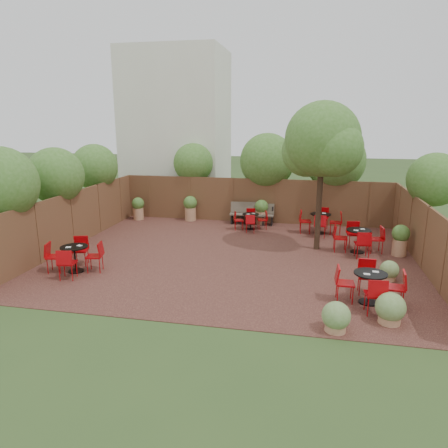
# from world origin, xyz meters

# --- Properties ---
(ground) EXTENTS (80.00, 80.00, 0.00)m
(ground) POSITION_xyz_m (0.00, 0.00, 0.00)
(ground) COLOR #354F23
(ground) RESTS_ON ground
(courtyard_paving) EXTENTS (12.00, 10.00, 0.02)m
(courtyard_paving) POSITION_xyz_m (0.00, 0.00, 0.01)
(courtyard_paving) COLOR #371B16
(courtyard_paving) RESTS_ON ground
(fence_back) EXTENTS (12.00, 0.08, 2.00)m
(fence_back) POSITION_xyz_m (0.00, 5.00, 1.00)
(fence_back) COLOR #53341E
(fence_back) RESTS_ON ground
(fence_left) EXTENTS (0.08, 10.00, 2.00)m
(fence_left) POSITION_xyz_m (-6.00, 0.00, 1.00)
(fence_left) COLOR #53341E
(fence_left) RESTS_ON ground
(fence_right) EXTENTS (0.08, 10.00, 2.00)m
(fence_right) POSITION_xyz_m (6.00, 0.00, 1.00)
(fence_right) COLOR #53341E
(fence_right) RESTS_ON ground
(neighbour_building) EXTENTS (5.00, 4.00, 8.00)m
(neighbour_building) POSITION_xyz_m (-4.50, 8.00, 4.00)
(neighbour_building) COLOR silver
(neighbour_building) RESTS_ON ground
(overhang_foliage) EXTENTS (15.34, 10.74, 2.63)m
(overhang_foliage) POSITION_xyz_m (-1.14, 3.21, 2.68)
(overhang_foliage) COLOR #3E6C23
(overhang_foliage) RESTS_ON ground
(courtyard_tree) EXTENTS (2.72, 2.62, 5.16)m
(courtyard_tree) POSITION_xyz_m (2.76, 1.39, 3.74)
(courtyard_tree) COLOR black
(courtyard_tree) RESTS_ON courtyard_paving
(park_bench_left) EXTENTS (1.59, 0.66, 0.96)m
(park_bench_left) POSITION_xyz_m (-0.22, 4.63, 0.51)
(park_bench_left) COLOR brown
(park_bench_left) RESTS_ON courtyard_paving
(park_bench_right) EXTENTS (1.49, 0.51, 0.92)m
(park_bench_right) POSITION_xyz_m (0.20, 4.62, 0.49)
(park_bench_right) COLOR brown
(park_bench_right) RESTS_ON courtyard_paving
(bistro_tables) EXTENTS (10.34, 8.25, 0.94)m
(bistro_tables) POSITION_xyz_m (1.50, 0.38, 0.48)
(bistro_tables) COLOR black
(bistro_tables) RESTS_ON courtyard_paving
(planters) EXTENTS (11.43, 4.08, 1.14)m
(planters) POSITION_xyz_m (-0.55, 3.79, 0.61)
(planters) COLOR #AD7A56
(planters) RESTS_ON courtyard_paving
(low_shrubs) EXTENTS (2.26, 3.98, 0.73)m
(low_shrubs) POSITION_xyz_m (4.01, -3.63, 0.35)
(low_shrubs) COLOR #AD7A56
(low_shrubs) RESTS_ON courtyard_paving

